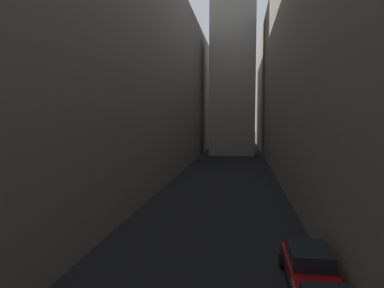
{
  "coord_description": "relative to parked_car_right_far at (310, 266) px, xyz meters",
  "views": [
    {
      "loc": [
        1.77,
        8.2,
        6.42
      ],
      "look_at": [
        0.0,
        20.14,
        5.53
      ],
      "focal_mm": 31.62,
      "sensor_mm": 36.0,
      "label": 1
    }
  ],
  "objects": [
    {
      "name": "building_block_left",
      "position": [
        -17.56,
        28.65,
        10.37
      ],
      "size": [
        15.32,
        108.0,
        22.25
      ],
      "primitive_type": "cube",
      "color": "slate",
      "rests_on": "ground"
    },
    {
      "name": "ground_plane",
      "position": [
        -4.4,
        26.65,
        -0.76
      ],
      "size": [
        264.0,
        264.0,
        0.0
      ],
      "primitive_type": "plane",
      "color": "black"
    },
    {
      "name": "parked_car_right_far",
      "position": [
        0.0,
        0.0,
        0.0
      ],
      "size": [
        1.9,
        4.37,
        1.48
      ],
      "rotation": [
        0.0,
        0.0,
        1.57
      ],
      "color": "maroon",
      "rests_on": "ground"
    },
    {
      "name": "building_block_right",
      "position": [
        9.08,
        28.65,
        11.41
      ],
      "size": [
        15.97,
        108.0,
        24.34
      ],
      "primitive_type": "cube",
      "color": "#756B5B",
      "rests_on": "ground"
    }
  ]
}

